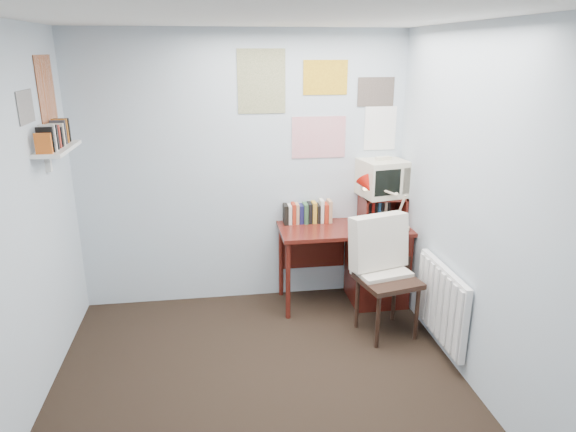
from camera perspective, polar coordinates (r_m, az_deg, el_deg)
The scene contains 14 objects.
ground at distance 3.69m, azimuth -2.57°, elevation -20.94°, with size 3.50×3.50×0.00m, color black.
back_wall at distance 4.73m, azimuth -4.99°, elevation 4.93°, with size 3.00×0.02×2.50m, color #AEBBC7.
right_wall at distance 3.52m, azimuth 22.18°, elevation -0.99°, with size 0.02×3.50×2.50m, color #AEBBC7.
ceiling at distance 2.87m, azimuth -3.32°, elevation 21.65°, with size 3.00×3.50×0.02m, color white.
desk at distance 4.95m, azimuth 9.19°, elevation -4.94°, with size 1.20×0.55×0.76m.
desk_chair at distance 4.37m, azimuth 11.06°, elevation -7.07°, with size 0.50×0.48×0.98m, color black.
desk_lamp at distance 4.69m, azimuth 12.80°, elevation 0.96°, with size 0.30×0.26×0.43m, color red.
tv_riser at distance 4.92m, azimuth 10.41°, elevation 0.81°, with size 0.40×0.30×0.25m, color #4F1812.
crt_tv at distance 4.86m, azimuth 10.44°, elevation 4.36°, with size 0.39×0.36×0.37m, color beige.
book_row at distance 4.83m, azimuth 3.03°, elevation 0.57°, with size 0.60×0.14×0.22m, color #4F1812.
radiator at distance 4.26m, azimuth 16.70°, elevation -9.23°, with size 0.09×0.80×0.60m, color white.
wall_shelf at distance 4.17m, azimuth -24.23°, elevation 6.83°, with size 0.20×0.62×0.24m, color white.
posters_back at distance 4.72m, azimuth 3.51°, elevation 12.32°, with size 1.20×0.01×0.90m, color white.
posters_left at distance 4.15m, azimuth -26.18°, elevation 11.86°, with size 0.01×0.70×0.60m, color white.
Camera 1 is at (-0.27, -2.85, 2.32)m, focal length 32.00 mm.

